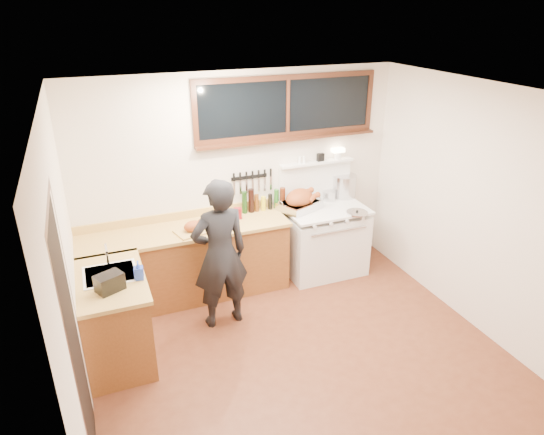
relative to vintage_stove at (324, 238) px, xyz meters
name	(u,v)px	position (x,y,z in m)	size (l,w,h in m)	color
ground_plane	(298,352)	(-1.00, -1.41, -0.48)	(4.00, 3.50, 0.02)	#582917
room_shell	(302,203)	(-1.00, -1.41, 1.18)	(4.10, 3.60, 2.65)	silver
counter_back	(187,263)	(-1.80, 0.04, -0.01)	(2.44, 0.64, 1.00)	brown
counter_left	(115,318)	(-2.70, -0.79, -0.01)	(0.64, 1.09, 0.90)	brown
sink_unit	(111,279)	(-2.68, -0.71, 0.38)	(0.50, 0.45, 0.37)	white
vintage_stove	(324,238)	(0.00, 0.00, 0.00)	(1.02, 0.74, 1.57)	white
back_window	(288,114)	(-0.40, 0.31, 1.60)	(2.32, 0.13, 0.77)	black
left_doorway	(76,344)	(-2.99, -1.96, 0.62)	(0.02, 1.04, 2.17)	black
knife_strip	(251,178)	(-0.88, 0.32, 0.84)	(0.52, 0.03, 0.28)	black
man	(220,255)	(-1.57, -0.62, 0.38)	(0.65, 0.45, 1.69)	black
soap_bottle	(138,270)	(-2.43, -0.90, 0.53)	(0.10, 0.10, 0.19)	blue
toaster	(110,282)	(-2.70, -1.01, 0.51)	(0.28, 0.25, 0.16)	black
cutting_board	(193,228)	(-1.72, -0.09, 0.49)	(0.45, 0.38, 0.14)	tan
roast_turkey	(300,201)	(-0.32, 0.09, 0.54)	(0.60, 0.53, 0.26)	silver
stockpot	(344,186)	(0.41, 0.27, 0.58)	(0.35, 0.35, 0.30)	silver
saucepan	(329,196)	(0.17, 0.21, 0.50)	(0.21, 0.30, 0.12)	silver
pot_lid	(357,213)	(0.28, -0.31, 0.45)	(0.33, 0.33, 0.04)	silver
coffee_tin	(238,213)	(-1.13, 0.09, 0.50)	(0.10, 0.09, 0.13)	maroon
pitcher	(224,212)	(-1.28, 0.16, 0.52)	(0.09, 0.09, 0.17)	white
bottle_cluster	(262,201)	(-0.77, 0.22, 0.56)	(0.57, 0.07, 0.30)	black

